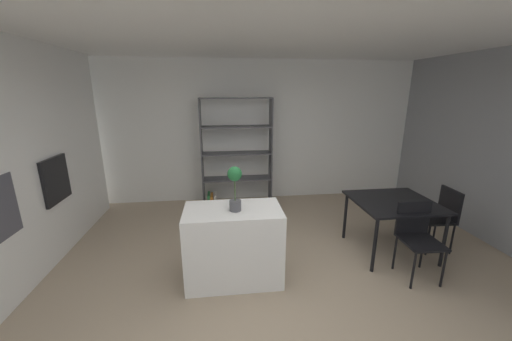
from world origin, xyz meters
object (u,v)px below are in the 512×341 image
object	(u,v)px
open_bookshelf	(234,157)
potted_plant_on_island	(235,185)
dining_table	(393,206)
dining_chair_window_side	(441,213)
kitchen_island	(234,244)
built_in_oven	(56,180)
dining_chair_near	(417,233)

from	to	relation	value
open_bookshelf	potted_plant_on_island	bearing A→B (deg)	-92.59
dining_table	dining_chair_window_side	world-z (taller)	dining_chair_window_side
kitchen_island	potted_plant_on_island	xyz separation A→B (m)	(0.03, -0.04, 0.75)
built_in_oven	potted_plant_on_island	size ratio (longest dim) A/B	1.18
open_bookshelf	dining_chair_near	distance (m)	3.29
built_in_oven	dining_chair_window_side	distance (m)	5.25
open_bookshelf	dining_chair_window_side	world-z (taller)	open_bookshelf
open_bookshelf	dining_chair_window_side	xyz separation A→B (m)	(2.79, -2.02, -0.42)
potted_plant_on_island	dining_chair_near	bearing A→B (deg)	-3.27
potted_plant_on_island	dining_chair_window_side	xyz separation A→B (m)	(2.90, 0.39, -0.67)
potted_plant_on_island	dining_table	world-z (taller)	potted_plant_on_island
built_in_oven	dining_chair_near	distance (m)	4.61
open_bookshelf	dining_table	size ratio (longest dim) A/B	1.97
built_in_oven	open_bookshelf	size ratio (longest dim) A/B	0.29
built_in_oven	potted_plant_on_island	distance (m)	2.47
dining_table	dining_chair_near	xyz separation A→B (m)	(0.00, -0.52, -0.13)
dining_chair_window_side	potted_plant_on_island	bearing A→B (deg)	-79.50
open_bookshelf	dining_chair_window_side	bearing A→B (deg)	-35.93
open_bookshelf	dining_chair_near	world-z (taller)	open_bookshelf
kitchen_island	open_bookshelf	bearing A→B (deg)	86.71
dining_chair_near	potted_plant_on_island	bearing A→B (deg)	178.71
potted_plant_on_island	dining_table	bearing A→B (deg)	10.31
kitchen_island	dining_chair_near	world-z (taller)	dining_chair_near
kitchen_island	dining_chair_near	xyz separation A→B (m)	(2.19, -0.16, 0.10)
potted_plant_on_island	dining_chair_near	world-z (taller)	potted_plant_on_island
kitchen_island	dining_chair_near	bearing A→B (deg)	-4.26
dining_table	open_bookshelf	bearing A→B (deg)	135.50
potted_plant_on_island	dining_chair_near	xyz separation A→B (m)	(2.17, -0.12, -0.65)
dining_chair_window_side	kitchen_island	bearing A→B (deg)	-80.34
open_bookshelf	dining_chair_window_side	distance (m)	3.47
open_bookshelf	dining_chair_near	bearing A→B (deg)	-50.94
dining_chair_window_side	open_bookshelf	bearing A→B (deg)	-123.07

